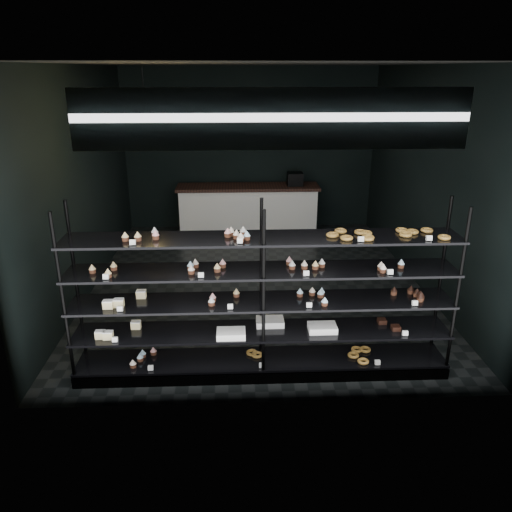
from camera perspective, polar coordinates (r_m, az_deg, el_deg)
The scene contains 5 objects.
room at distance 7.33m, azimuth 0.06°, elevation 8.52°, with size 5.01×6.01×3.20m.
display_shelf at distance 5.35m, azimuth 0.46°, elevation -7.37°, with size 4.00×0.50×1.91m.
signage at distance 4.27m, azimuth 1.87°, elevation 15.38°, with size 3.30×0.05×0.50m.
pendant_lamp at distance 6.29m, azimuth -12.43°, elevation 13.89°, with size 0.31×0.31×0.88m.
service_counter at distance 10.02m, azimuth -0.84°, elevation 5.38°, with size 2.79×0.65×1.23m.
Camera 1 is at (-0.32, -7.16, 3.14)m, focal length 35.00 mm.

